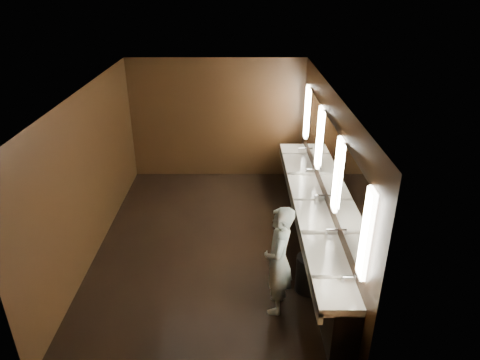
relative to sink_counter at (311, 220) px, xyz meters
name	(u,v)px	position (x,y,z in m)	size (l,w,h in m)	color
floor	(211,243)	(-1.79, 0.00, -0.50)	(6.00, 6.00, 0.00)	black
ceiling	(206,92)	(-1.79, 0.00, 2.30)	(4.00, 6.00, 0.02)	#2D2D2B
wall_back	(217,119)	(-1.79, 3.00, 0.90)	(4.00, 0.02, 2.80)	black
wall_front	(190,295)	(-1.79, -3.00, 0.90)	(4.00, 0.02, 2.80)	black
wall_left	(90,174)	(-3.79, 0.00, 0.90)	(0.02, 6.00, 2.80)	black
wall_right	(327,174)	(0.21, 0.00, 0.90)	(0.02, 6.00, 2.80)	black
sink_counter	(311,220)	(0.00, 0.00, 0.00)	(0.55, 5.40, 1.01)	black
mirror_band	(328,155)	(0.19, 0.00, 1.25)	(0.06, 5.03, 1.15)	white
person	(279,261)	(-0.73, -1.64, 0.34)	(0.61, 0.40, 1.67)	#99D5E5
trash_bin	(308,273)	(-0.22, -1.25, -0.20)	(0.39, 0.39, 0.60)	black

